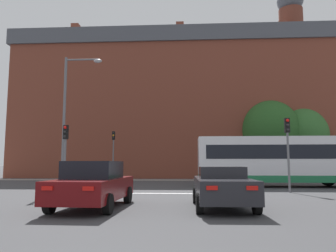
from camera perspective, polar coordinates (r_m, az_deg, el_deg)
The scene contains 15 objects.
stop_line_strip at distance 17.25m, azimuth 0.09°, elevation -11.66°, with size 9.44×0.30×0.01m, color silver.
far_pavement at distance 31.10m, azimuth 1.57°, elevation -9.39°, with size 70.48×2.50×0.01m, color gray.
brick_civic_building at distance 39.83m, azimuth 1.98°, elevation 3.28°, with size 37.48×11.41×23.15m.
car_saloon_left at distance 11.90m, azimuth -12.83°, elevation -9.89°, with size 2.15×4.72×1.62m.
car_roadster_right at distance 11.75m, azimuth 9.44°, elevation -10.44°, with size 2.01×4.49×1.42m.
bus_crossing_lead at distance 23.23m, azimuth 19.20°, elevation -5.63°, with size 11.10×2.69×3.29m.
traffic_light_near_right at distance 18.92m, azimuth 20.14°, elevation -2.61°, with size 0.26×0.31×4.01m.
traffic_light_near_left at distance 19.32m, azimuth -17.47°, elevation -3.35°, with size 0.26×0.31×3.71m.
traffic_light_far_right at distance 30.88m, azimuth 13.27°, elevation -4.63°, with size 0.26×0.31×3.66m.
traffic_light_far_left at distance 31.19m, azimuth -9.50°, elevation -3.69°, with size 0.26×0.31×4.57m.
street_lamp_junction at distance 20.52m, azimuth -16.64°, elevation 2.98°, with size 2.30×0.36×7.99m.
pedestrian_waiting at distance 31.38m, azimuth -9.63°, elevation -7.34°, with size 0.45×0.42×1.79m.
pedestrian_walking_east at distance 32.86m, azimuth 17.29°, elevation -7.26°, with size 0.45×0.35×1.66m.
tree_by_building at distance 35.60m, azimuth 17.36°, elevation -0.84°, with size 6.07×6.07×8.09m.
tree_kerbside at distance 37.03m, azimuth 22.15°, elevation -1.47°, with size 5.51×5.51×7.42m.
Camera 1 is at (0.98, -2.23, 1.53)m, focal length 35.00 mm.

